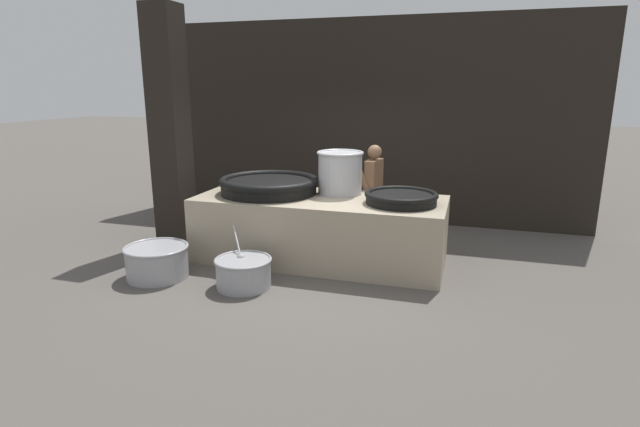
% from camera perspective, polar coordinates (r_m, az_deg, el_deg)
% --- Properties ---
extents(ground_plane, '(60.00, 60.00, 0.00)m').
position_cam_1_polar(ground_plane, '(7.46, -0.00, -5.27)').
color(ground_plane, '#56514C').
extents(back_wall, '(8.38, 0.24, 3.71)m').
position_cam_1_polar(back_wall, '(9.59, 4.63, 10.40)').
color(back_wall, black).
rests_on(back_wall, ground_plane).
extents(support_pillar, '(0.49, 0.49, 3.71)m').
position_cam_1_polar(support_pillar, '(8.29, -16.78, 9.25)').
color(support_pillar, black).
rests_on(support_pillar, ground_plane).
extents(hearth_platform, '(3.59, 1.43, 0.94)m').
position_cam_1_polar(hearth_platform, '(7.32, -0.00, -1.79)').
color(hearth_platform, tan).
rests_on(hearth_platform, ground_plane).
extents(giant_wok_near, '(1.49, 1.49, 0.24)m').
position_cam_1_polar(giant_wok_near, '(7.53, -5.86, 3.30)').
color(giant_wok_near, black).
rests_on(giant_wok_near, hearth_platform).
extents(giant_wok_far, '(1.00, 1.00, 0.17)m').
position_cam_1_polar(giant_wok_far, '(6.90, 9.26, 1.83)').
color(giant_wok_far, black).
rests_on(giant_wok_far, hearth_platform).
extents(stock_pot, '(0.69, 0.69, 0.63)m').
position_cam_1_polar(stock_pot, '(7.43, 2.31, 4.78)').
color(stock_pot, '#B7B7BC').
rests_on(stock_pot, hearth_platform).
extents(cook, '(0.41, 0.62, 1.62)m').
position_cam_1_polar(cook, '(8.02, 6.08, 2.54)').
color(cook, brown).
rests_on(cook, ground_plane).
extents(prep_bowl_vegetables, '(0.73, 0.84, 0.67)m').
position_cam_1_polar(prep_bowl_vegetables, '(6.48, -8.74, -6.52)').
color(prep_bowl_vegetables, '#9E9EA3').
rests_on(prep_bowl_vegetables, ground_plane).
extents(prep_bowl_meat, '(0.85, 0.85, 0.44)m').
position_cam_1_polar(prep_bowl_meat, '(7.06, -18.14, -5.08)').
color(prep_bowl_meat, '#9E9EA3').
rests_on(prep_bowl_meat, ground_plane).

